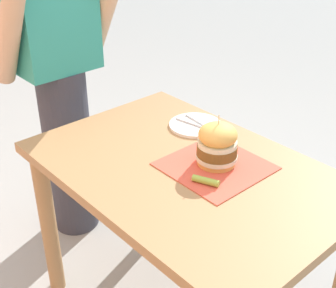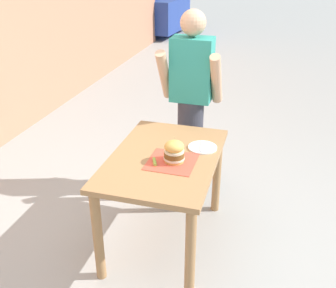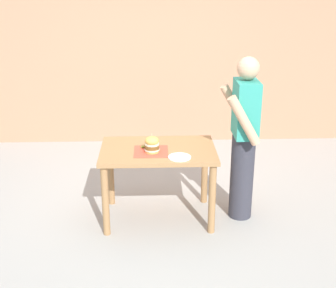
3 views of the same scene
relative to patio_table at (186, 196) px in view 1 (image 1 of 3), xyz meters
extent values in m
cube|color=#9E7247|center=(0.00, 0.00, 0.11)|extent=(0.77, 1.15, 0.04)
cylinder|color=#9E7247|center=(-0.32, 0.52, -0.27)|extent=(0.07, 0.07, 0.73)
cylinder|color=#9E7247|center=(0.32, 0.52, -0.27)|extent=(0.07, 0.07, 0.73)
cube|color=#D64C38|center=(0.08, -0.07, 0.13)|extent=(0.34, 0.34, 0.00)
cylinder|color=gold|center=(0.09, -0.06, 0.15)|extent=(0.14, 0.14, 0.02)
cylinder|color=beige|center=(0.09, -0.06, 0.16)|extent=(0.15, 0.15, 0.02)
cylinder|color=brown|center=(0.09, -0.06, 0.19)|extent=(0.15, 0.15, 0.04)
cylinder|color=beige|center=(0.09, -0.06, 0.22)|extent=(0.14, 0.14, 0.02)
ellipsoid|color=gold|center=(0.09, -0.06, 0.25)|extent=(0.14, 0.14, 0.08)
cylinder|color=#D1B77F|center=(0.09, -0.06, 0.30)|extent=(0.00, 0.00, 0.05)
cylinder|color=#8EA83D|center=(-0.03, -0.13, 0.15)|extent=(0.06, 0.10, 0.02)
cylinder|color=white|center=(0.24, 0.20, 0.14)|extent=(0.22, 0.22, 0.01)
cylinder|color=silver|center=(0.23, 0.20, 0.15)|extent=(0.04, 0.17, 0.01)
cylinder|color=silver|center=(0.26, 0.20, 0.15)|extent=(0.03, 0.17, 0.01)
cylinder|color=#33333D|center=(0.00, 0.86, -0.19)|extent=(0.24, 0.24, 0.90)
cube|color=teal|center=(0.00, 0.86, 0.54)|extent=(0.36, 0.22, 0.56)
cylinder|color=tan|center=(-0.23, 0.80, 0.49)|extent=(0.09, 0.34, 0.50)
cylinder|color=tan|center=(0.23, 0.80, 0.49)|extent=(0.09, 0.34, 0.50)
camera|label=1|loc=(-1.00, -1.02, 1.03)|focal=50.00mm
camera|label=2|loc=(0.72, -2.42, 1.50)|focal=42.00mm
camera|label=3|loc=(4.37, -0.07, 1.82)|focal=50.00mm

